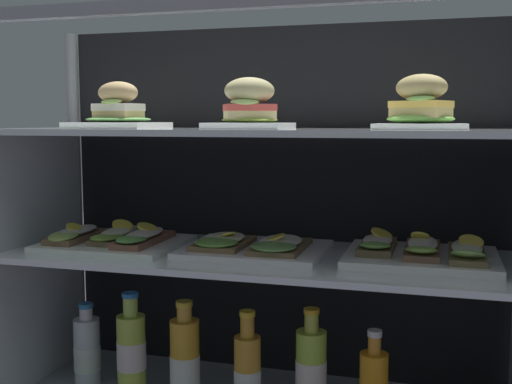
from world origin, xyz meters
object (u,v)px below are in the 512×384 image
object	(u,v)px
open_sandwich_tray_center	(253,246)
open_sandwich_tray_near_right_corner	(422,253)
juice_bottle_front_right_end	(185,362)
plated_roll_sandwich_mid_left	(118,113)
plated_roll_sandwich_near_right_corner	(249,109)
juice_bottle_back_left	(87,351)
juice_bottle_back_center	(131,352)
juice_bottle_tucked_behind	(311,371)
juice_bottle_back_right	(247,372)
open_sandwich_tray_near_left_corner	(113,239)
plated_roll_sandwich_near_left_corner	(421,109)

from	to	relation	value
open_sandwich_tray_center	open_sandwich_tray_near_right_corner	size ratio (longest dim) A/B	1.00
open_sandwich_tray_center	juice_bottle_front_right_end	bearing A→B (deg)	-169.67
plated_roll_sandwich_mid_left	open_sandwich_tray_center	bearing A→B (deg)	-0.92
plated_roll_sandwich_near_right_corner	juice_bottle_back_left	bearing A→B (deg)	177.22
juice_bottle_back_left	juice_bottle_front_right_end	size ratio (longest dim) A/B	0.85
open_sandwich_tray_near_right_corner	juice_bottle_back_center	size ratio (longest dim) A/B	1.27
plated_roll_sandwich_mid_left	juice_bottle_tucked_behind	xyz separation A→B (m)	(0.49, -0.01, -0.60)
juice_bottle_front_right_end	juice_bottle_back_right	world-z (taller)	juice_bottle_front_right_end
plated_roll_sandwich_near_right_corner	open_sandwich_tray_near_left_corner	distance (m)	0.47
plated_roll_sandwich_mid_left	open_sandwich_tray_near_left_corner	distance (m)	0.31
plated_roll_sandwich_near_right_corner	juice_bottle_back_left	distance (m)	0.76
plated_roll_sandwich_near_right_corner	juice_bottle_back_center	bearing A→B (deg)	-178.83
plated_roll_sandwich_mid_left	open_sandwich_tray_center	world-z (taller)	plated_roll_sandwich_mid_left
open_sandwich_tray_near_left_corner	juice_bottle_back_right	bearing A→B (deg)	-3.01
open_sandwich_tray_near_left_corner	juice_bottle_back_center	size ratio (longest dim) A/B	1.27
open_sandwich_tray_center	juice_bottle_back_right	xyz separation A→B (m)	(-0.00, -0.04, -0.29)
plated_roll_sandwich_mid_left	juice_bottle_tucked_behind	bearing A→B (deg)	-1.10
open_sandwich_tray_center	open_sandwich_tray_near_right_corner	distance (m)	0.38
juice_bottle_tucked_behind	juice_bottle_back_right	bearing A→B (deg)	-165.93
open_sandwich_tray_near_right_corner	juice_bottle_front_right_end	xyz separation A→B (m)	(-0.55, -0.05, -0.29)
plated_roll_sandwich_near_right_corner	juice_bottle_back_right	xyz separation A→B (m)	(-0.00, -0.01, -0.61)
juice_bottle_back_left	open_sandwich_tray_near_right_corner	bearing A→B (deg)	1.61
plated_roll_sandwich_mid_left	juice_bottle_front_right_end	size ratio (longest dim) A/B	0.81
plated_roll_sandwich_near_left_corner	open_sandwich_tray_near_left_corner	world-z (taller)	plated_roll_sandwich_near_left_corner
plated_roll_sandwich_mid_left	juice_bottle_back_right	size ratio (longest dim) A/B	0.84
plated_roll_sandwich_near_left_corner	juice_bottle_back_left	bearing A→B (deg)	-178.98
open_sandwich_tray_near_right_corner	juice_bottle_back_right	size ratio (longest dim) A/B	1.37
plated_roll_sandwich_near_left_corner	juice_bottle_tucked_behind	size ratio (longest dim) A/B	0.78
juice_bottle_back_left	juice_bottle_front_right_end	distance (m)	0.29
open_sandwich_tray_center	juice_bottle_back_center	xyz separation A→B (m)	(-0.31, -0.03, -0.28)
plated_roll_sandwich_mid_left	juice_bottle_back_left	size ratio (longest dim) A/B	0.95
juice_bottle_back_left	plated_roll_sandwich_near_left_corner	bearing A→B (deg)	1.02
juice_bottle_tucked_behind	open_sandwich_tray_center	bearing A→B (deg)	178.47
open_sandwich_tray_near_left_corner	open_sandwich_tray_near_right_corner	xyz separation A→B (m)	(0.74, 0.04, 0.00)
plated_roll_sandwich_near_right_corner	juice_bottle_back_right	bearing A→B (deg)	-95.86
juice_bottle_back_left	juice_bottle_front_right_end	world-z (taller)	juice_bottle_front_right_end
plated_roll_sandwich_near_right_corner	juice_bottle_front_right_end	size ratio (longest dim) A/B	0.71
juice_bottle_tucked_behind	open_sandwich_tray_near_left_corner	bearing A→B (deg)	-177.98
plated_roll_sandwich_near_right_corner	open_sandwich_tray_center	world-z (taller)	plated_roll_sandwich_near_right_corner
open_sandwich_tray_center	juice_bottle_back_center	world-z (taller)	open_sandwich_tray_center
plated_roll_sandwich_mid_left	open_sandwich_tray_near_left_corner	size ratio (longest dim) A/B	0.61
plated_roll_sandwich_mid_left	juice_bottle_tucked_behind	distance (m)	0.77
plated_roll_sandwich_near_left_corner	open_sandwich_tray_center	xyz separation A→B (m)	(-0.37, -0.01, -0.32)
plated_roll_sandwich_near_right_corner	juice_bottle_back_center	distance (m)	0.67
juice_bottle_back_center	open_sandwich_tray_near_left_corner	bearing A→B (deg)	167.59
juice_bottle_back_left	juice_bottle_back_right	bearing A→B (deg)	-4.60
juice_bottle_back_center	juice_bottle_back_right	distance (m)	0.30
plated_roll_sandwich_near_right_corner	plated_roll_sandwich_near_left_corner	bearing A→B (deg)	5.56
juice_bottle_back_left	juice_bottle_tucked_behind	bearing A→B (deg)	0.01
juice_bottle_back_center	open_sandwich_tray_near_right_corner	bearing A→B (deg)	4.26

